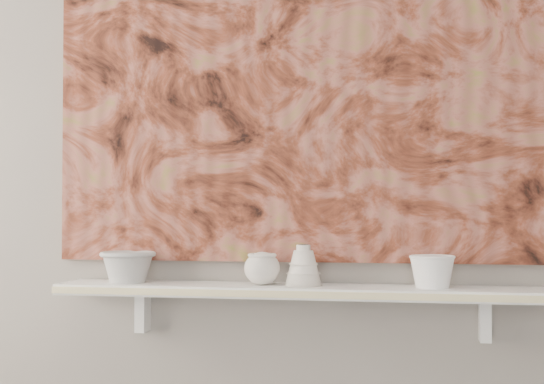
% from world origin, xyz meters
% --- Properties ---
extents(wall_back, '(3.60, 0.00, 3.60)m').
position_xyz_m(wall_back, '(0.00, 1.60, 1.35)').
color(wall_back, gray).
rests_on(wall_back, floor).
extents(shelf, '(1.40, 0.18, 0.03)m').
position_xyz_m(shelf, '(0.00, 1.51, 0.92)').
color(shelf, white).
rests_on(shelf, wall_back).
extents(shelf_stripe, '(1.40, 0.01, 0.02)m').
position_xyz_m(shelf_stripe, '(0.00, 1.41, 0.92)').
color(shelf_stripe, beige).
rests_on(shelf_stripe, shelf).
extents(bracket_left, '(0.03, 0.06, 0.12)m').
position_xyz_m(bracket_left, '(-0.49, 1.57, 0.84)').
color(bracket_left, white).
rests_on(bracket_left, wall_back).
extents(bracket_right, '(0.03, 0.06, 0.12)m').
position_xyz_m(bracket_right, '(0.49, 1.57, 0.84)').
color(bracket_right, white).
rests_on(bracket_right, wall_back).
extents(painting, '(1.50, 0.02, 1.10)m').
position_xyz_m(painting, '(0.00, 1.59, 1.54)').
color(painting, brown).
rests_on(painting, wall_back).
extents(house_motif, '(0.09, 0.00, 0.08)m').
position_xyz_m(house_motif, '(0.45, 1.57, 1.23)').
color(house_motif, black).
rests_on(house_motif, painting).
extents(bowl_grey, '(0.20, 0.20, 0.09)m').
position_xyz_m(bowl_grey, '(-0.51, 1.51, 0.98)').
color(bowl_grey, '#A2A29F').
rests_on(bowl_grey, shelf).
extents(cup_cream, '(0.13, 0.13, 0.09)m').
position_xyz_m(cup_cream, '(-0.12, 1.51, 0.98)').
color(cup_cream, silver).
rests_on(cup_cream, shelf).
extents(bell_vessel, '(0.11, 0.11, 0.11)m').
position_xyz_m(bell_vessel, '(-0.00, 1.51, 0.99)').
color(bell_vessel, silver).
rests_on(bell_vessel, shelf).
extents(bowl_white, '(0.13, 0.13, 0.09)m').
position_xyz_m(bowl_white, '(0.35, 1.51, 0.97)').
color(bowl_white, white).
rests_on(bowl_white, shelf).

